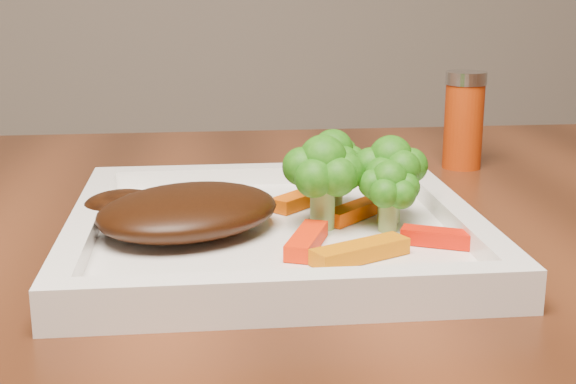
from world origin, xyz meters
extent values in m
cube|color=white|center=(-0.32, 0.08, 0.76)|extent=(0.27, 0.27, 0.01)
ellipsoid|color=black|center=(-0.38, 0.07, 0.78)|extent=(0.16, 0.15, 0.03)
cube|color=#CB6903|center=(-0.28, 0.01, 0.77)|extent=(0.07, 0.04, 0.01)
cube|color=red|center=(-0.22, 0.03, 0.77)|extent=(0.05, 0.04, 0.01)
cube|color=#F42503|center=(-0.31, 0.03, 0.77)|extent=(0.03, 0.06, 0.01)
cube|color=#D64F03|center=(-0.30, 0.13, 0.77)|extent=(0.06, 0.05, 0.01)
cube|color=#FD5004|center=(-0.26, 0.09, 0.77)|extent=(0.05, 0.05, 0.01)
cylinder|color=#B13509|center=(-0.12, 0.29, 0.80)|extent=(0.04, 0.04, 0.09)
camera|label=1|loc=(-0.37, -0.44, 0.93)|focal=50.00mm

